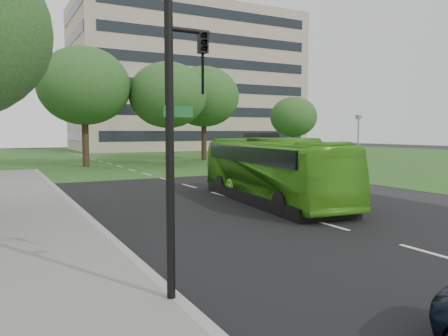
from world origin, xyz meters
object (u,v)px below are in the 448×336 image
office_building (187,81)px  camera_pole (358,135)px  tree_park_e (294,117)px  tree_park_d (204,97)px  tree_park_c (168,95)px  tree_park_b (84,86)px  traffic_light (179,128)px  bus (271,170)px  sedan (335,168)px

office_building → camera_pole: (-5.96, -49.13, -9.59)m
tree_park_e → tree_park_d: bearing=160.0°
camera_pole → tree_park_c: bearing=133.3°
tree_park_e → camera_pole: size_ratio=1.58×
tree_park_d → office_building: bearing=70.1°
tree_park_b → tree_park_c: bearing=-9.8°
traffic_light → camera_pole: size_ratio=1.22×
tree_park_d → bus: 30.01m
tree_park_d → camera_pole: bearing=-73.7°
bus → traffic_light: 12.20m
tree_park_d → tree_park_e: size_ratio=1.45×
tree_park_c → camera_pole: tree_park_c is taller
tree_park_c → bus: tree_park_c is taller
tree_park_e → bus: 31.28m
office_building → tree_park_e: office_building is taller
camera_pole → tree_park_e: bearing=75.9°
tree_park_c → traffic_light: bearing=-110.1°
office_building → bus: size_ratio=3.84×
office_building → traffic_light: size_ratio=7.27×
tree_park_d → traffic_light: tree_park_d is taller
tree_park_d → tree_park_b: bearing=-165.2°
tree_park_b → tree_park_c: size_ratio=1.10×
tree_park_c → camera_pole: size_ratio=2.16×
bus → traffic_light: bearing=-125.3°
office_building → tree_park_c: size_ratio=4.12×
sedan → traffic_light: traffic_light is taller
tree_park_c → tree_park_d: tree_park_d is taller
tree_park_b → tree_park_d: (13.43, 3.55, -0.21)m
tree_park_e → tree_park_b: bearing=-179.9°
tree_park_c → tree_park_d: (6.01, 4.83, 0.41)m
tree_park_e → camera_pole: bearing=-106.8°
office_building → tree_park_d: (-11.23, -31.11, -5.49)m
tree_park_e → bus: size_ratio=0.68×
tree_park_d → traffic_light: bearing=-115.7°
tree_park_b → sedan: bearing=-51.5°
tree_park_c → sedan: size_ratio=2.43×
tree_park_e → sedan: size_ratio=1.78×
tree_park_d → tree_park_e: tree_park_d is taller
tree_park_b → camera_pole: bearing=-37.7°
office_building → traffic_light: 74.46m
office_building → tree_park_e: size_ratio=5.63×
bus → traffic_light: (-8.03, -9.01, 1.78)m
tree_park_e → traffic_light: size_ratio=1.29×
tree_park_e → camera_pole: 15.27m
tree_park_c → bus: bearing=-99.2°
tree_park_d → tree_park_e: (9.66, -3.52, -2.17)m
tree_park_b → tree_park_d: size_ratio=1.03×
tree_park_c → tree_park_d: size_ratio=0.94×
tree_park_b → tree_park_c: 7.56m
office_building → tree_park_e: (-1.57, -34.63, -7.66)m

